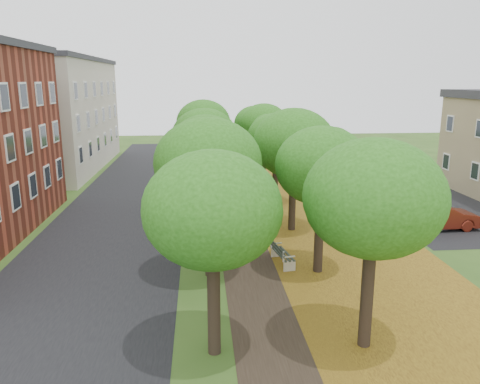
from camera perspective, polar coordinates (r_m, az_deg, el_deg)
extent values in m
plane|color=#2D4C19|center=(15.70, 5.37, -18.49)|extent=(120.00, 120.00, 0.00)
cube|color=black|center=(29.70, -14.41, -3.18)|extent=(8.00, 70.00, 0.01)
cube|color=black|center=(29.39, 0.18, -2.91)|extent=(3.20, 70.00, 0.01)
cube|color=olive|center=(30.24, 9.67, -2.64)|extent=(7.50, 70.00, 0.01)
cube|color=black|center=(34.23, 23.15, -1.65)|extent=(9.00, 16.00, 0.01)
cylinder|color=black|center=(14.67, -3.21, -13.42)|extent=(0.40, 0.40, 3.33)
ellipsoid|color=#205612|center=(13.58, -3.37, -2.01)|extent=(4.14, 4.14, 3.52)
cylinder|color=black|center=(20.21, -3.76, -5.71)|extent=(0.40, 0.40, 3.33)
ellipsoid|color=#205612|center=(19.43, -3.90, 2.71)|extent=(4.14, 4.14, 3.52)
cylinder|color=black|center=(25.95, -4.07, -1.37)|extent=(0.40, 0.40, 3.33)
ellipsoid|color=#205612|center=(25.35, -4.18, 5.23)|extent=(4.14, 4.14, 3.52)
cylinder|color=black|center=(31.79, -4.26, 1.40)|extent=(0.40, 0.40, 3.33)
ellipsoid|color=#205612|center=(31.30, -4.36, 6.80)|extent=(4.14, 4.14, 3.52)
cylinder|color=black|center=(37.67, -4.39, 3.30)|extent=(0.40, 0.40, 3.33)
ellipsoid|color=#205612|center=(37.26, -4.48, 7.86)|extent=(4.14, 4.14, 3.52)
cylinder|color=black|center=(43.59, -4.49, 4.69)|extent=(0.40, 0.40, 3.33)
ellipsoid|color=#205612|center=(43.24, -4.56, 8.63)|extent=(4.14, 4.14, 3.52)
cylinder|color=black|center=(15.54, 15.21, -12.29)|extent=(0.40, 0.40, 3.33)
ellipsoid|color=#205612|center=(14.52, 15.93, -1.49)|extent=(4.14, 4.14, 3.52)
cylinder|color=black|center=(20.85, 9.60, -5.27)|extent=(0.40, 0.40, 3.33)
ellipsoid|color=#205612|center=(20.09, 9.94, 2.89)|extent=(4.14, 4.14, 3.52)
cylinder|color=black|center=(26.45, 6.39, -1.13)|extent=(0.40, 0.40, 3.33)
ellipsoid|color=#205612|center=(25.86, 6.56, 5.34)|extent=(4.14, 4.14, 3.52)
cylinder|color=black|center=(32.20, 4.32, 1.55)|extent=(0.40, 0.40, 3.33)
ellipsoid|color=#205612|center=(31.71, 4.41, 6.88)|extent=(4.14, 4.14, 3.52)
cylinder|color=black|center=(38.02, 2.87, 3.42)|extent=(0.40, 0.40, 3.33)
ellipsoid|color=#205612|center=(37.61, 2.93, 7.94)|extent=(4.14, 4.14, 3.52)
cylinder|color=black|center=(43.89, 1.81, 4.78)|extent=(0.40, 0.40, 3.33)
ellipsoid|color=#205612|center=(43.54, 1.84, 8.70)|extent=(4.14, 4.14, 3.52)
cube|color=beige|center=(48.41, -22.61, 8.55)|extent=(10.00, 20.00, 10.00)
cube|color=#2D2D33|center=(48.34, -23.18, 14.69)|extent=(10.30, 20.30, 0.40)
cube|color=#242E27|center=(21.84, 5.26, -7.51)|extent=(0.80, 2.04, 0.04)
cube|color=#242E27|center=(21.65, 4.55, -6.85)|extent=(0.35, 1.97, 0.29)
cube|color=silver|center=(21.14, 6.04, -8.98)|extent=(0.55, 0.15, 0.50)
cube|color=silver|center=(22.73, 4.50, -7.31)|extent=(0.55, 0.15, 0.50)
cube|color=silver|center=(20.98, 6.07, -7.85)|extent=(0.50, 0.14, 0.04)
cube|color=silver|center=(22.57, 4.52, -6.25)|extent=(0.50, 0.14, 0.04)
imported|color=silver|center=(28.98, 23.12, -2.93)|extent=(4.08, 2.44, 1.30)
imported|color=maroon|center=(28.96, 23.14, -2.76)|extent=(4.56, 1.75, 1.48)
imported|color=#2F3034|center=(33.99, 18.66, -0.04)|extent=(5.64, 3.28, 1.54)
imported|color=white|center=(35.62, 19.27, 0.32)|extent=(4.96, 2.86, 1.30)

